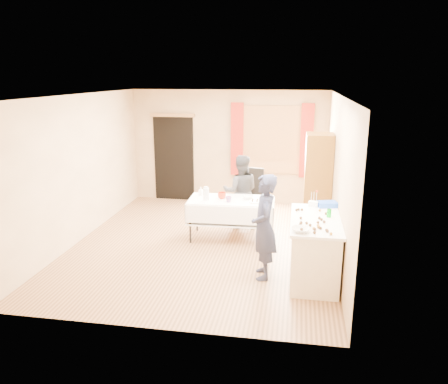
% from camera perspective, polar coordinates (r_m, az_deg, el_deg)
% --- Properties ---
extents(floor, '(4.50, 5.50, 0.02)m').
position_cam_1_polar(floor, '(7.88, -2.68, -6.81)').
color(floor, '#9E7047').
rests_on(floor, ground).
extents(ceiling, '(4.50, 5.50, 0.02)m').
position_cam_1_polar(ceiling, '(7.32, -2.93, 12.59)').
color(ceiling, white).
rests_on(ceiling, floor).
extents(wall_back, '(4.50, 0.02, 2.60)m').
position_cam_1_polar(wall_back, '(10.16, 0.54, 5.88)').
color(wall_back, tan).
rests_on(wall_back, floor).
extents(wall_front, '(4.50, 0.02, 2.60)m').
position_cam_1_polar(wall_front, '(4.93, -9.68, -4.41)').
color(wall_front, tan).
rests_on(wall_front, floor).
extents(wall_left, '(0.02, 5.50, 2.60)m').
position_cam_1_polar(wall_left, '(8.27, -18.31, 2.97)').
color(wall_left, tan).
rests_on(wall_left, floor).
extents(wall_right, '(0.02, 5.50, 2.60)m').
position_cam_1_polar(wall_right, '(7.35, 14.68, 1.81)').
color(wall_right, tan).
rests_on(wall_right, floor).
extents(window_frame, '(1.32, 0.06, 1.52)m').
position_cam_1_polar(window_frame, '(9.98, 6.23, 6.79)').
color(window_frame, olive).
rests_on(window_frame, wall_back).
extents(window_pane, '(1.20, 0.02, 1.40)m').
position_cam_1_polar(window_pane, '(9.96, 6.22, 6.78)').
color(window_pane, white).
rests_on(window_pane, wall_back).
extents(curtain_left, '(0.28, 0.06, 1.65)m').
position_cam_1_polar(curtain_left, '(10.01, 1.72, 6.89)').
color(curtain_left, maroon).
rests_on(curtain_left, wall_back).
extents(curtain_right, '(0.28, 0.06, 1.65)m').
position_cam_1_polar(curtain_right, '(9.91, 10.74, 6.56)').
color(curtain_right, maroon).
rests_on(curtain_right, wall_back).
extents(doorway, '(0.95, 0.04, 2.00)m').
position_cam_1_polar(doorway, '(10.46, -6.56, 4.38)').
color(doorway, black).
rests_on(doorway, floor).
extents(door_lintel, '(1.05, 0.06, 0.08)m').
position_cam_1_polar(door_lintel, '(10.29, -6.78, 9.94)').
color(door_lintel, olive).
rests_on(door_lintel, wall_back).
extents(cabinet, '(0.50, 0.60, 1.88)m').
position_cam_1_polar(cabinet, '(8.44, 12.12, 1.12)').
color(cabinet, brown).
rests_on(cabinet, floor).
extents(counter, '(0.71, 1.51, 0.91)m').
position_cam_1_polar(counter, '(6.62, 11.68, -7.21)').
color(counter, '#F1E5CA').
rests_on(counter, floor).
extents(party_table, '(1.58, 0.85, 0.75)m').
position_cam_1_polar(party_table, '(7.97, 0.94, -3.06)').
color(party_table, black).
rests_on(party_table, floor).
extents(chair, '(0.55, 0.55, 1.12)m').
position_cam_1_polar(chair, '(8.83, 3.34, -2.01)').
color(chair, black).
rests_on(chair, floor).
extents(girl, '(0.69, 0.56, 1.57)m').
position_cam_1_polar(girl, '(6.39, 5.26, -4.57)').
color(girl, '#1D213C').
rests_on(girl, floor).
extents(woman, '(0.84, 0.72, 1.44)m').
position_cam_1_polar(woman, '(8.51, 2.19, 0.06)').
color(woman, black).
rests_on(woman, floor).
extents(soda_can, '(0.07, 0.07, 0.12)m').
position_cam_1_polar(soda_can, '(6.56, 13.56, -2.70)').
color(soda_can, '#069C12').
rests_on(soda_can, counter).
extents(mixing_bowl, '(0.32, 0.32, 0.06)m').
position_cam_1_polar(mixing_bowl, '(5.89, 9.94, -4.88)').
color(mixing_bowl, white).
rests_on(mixing_bowl, counter).
extents(foam_block, '(0.17, 0.14, 0.08)m').
position_cam_1_polar(foam_block, '(7.05, 11.61, -1.52)').
color(foam_block, white).
rests_on(foam_block, counter).
extents(blue_basket, '(0.34, 0.27, 0.08)m').
position_cam_1_polar(blue_basket, '(7.07, 13.34, -1.57)').
color(blue_basket, blue).
rests_on(blue_basket, counter).
extents(pitcher, '(0.12, 0.12, 0.22)m').
position_cam_1_polar(pitcher, '(7.82, -2.35, -0.25)').
color(pitcher, silver).
rests_on(pitcher, party_table).
extents(cup_red, '(0.17, 0.17, 0.12)m').
position_cam_1_polar(cup_red, '(7.90, -0.29, -0.46)').
color(cup_red, '#B9290E').
rests_on(cup_red, party_table).
extents(cup_rainbow, '(0.11, 0.11, 0.10)m').
position_cam_1_polar(cup_rainbow, '(7.69, 0.60, -0.96)').
color(cup_rainbow, red).
rests_on(cup_rainbow, party_table).
extents(small_bowl, '(0.32, 0.32, 0.06)m').
position_cam_1_polar(small_bowl, '(7.91, 3.13, -0.68)').
color(small_bowl, white).
rests_on(small_bowl, party_table).
extents(pastry_tray, '(0.32, 0.26, 0.02)m').
position_cam_1_polar(pastry_tray, '(7.72, 4.36, -1.26)').
color(pastry_tray, white).
rests_on(pastry_tray, party_table).
extents(bottle, '(0.10, 0.10, 0.16)m').
position_cam_1_polar(bottle, '(8.13, -3.04, 0.12)').
color(bottle, white).
rests_on(bottle, party_table).
extents(cake_balls, '(0.49, 1.05, 0.04)m').
position_cam_1_polar(cake_balls, '(6.23, 11.52, -3.92)').
color(cake_balls, '#3F2314').
rests_on(cake_balls, counter).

